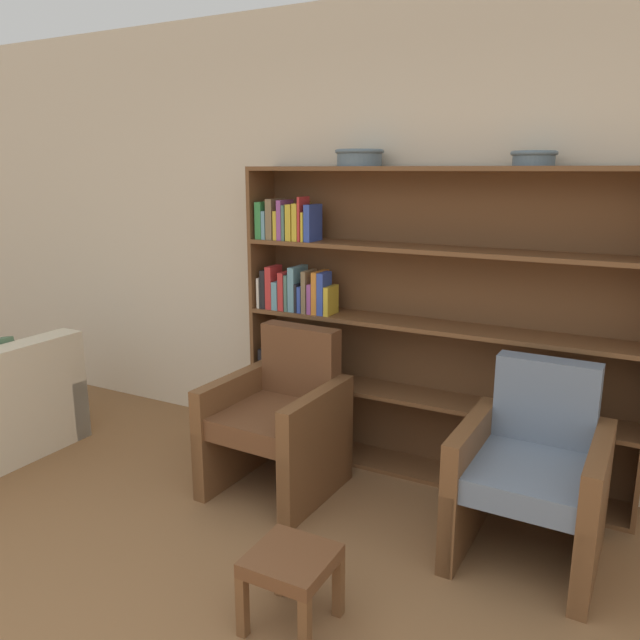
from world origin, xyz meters
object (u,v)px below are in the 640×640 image
object	(u,v)px
bowl_sage	(359,157)
armchair_cushioned	(532,474)
armchair_leather	(280,419)
bookshelf	(395,326)
footstool	(291,568)
bowl_terracotta	(534,157)

from	to	relation	value
bowl_sage	armchair_cushioned	world-z (taller)	bowl_sage
armchair_leather	armchair_cushioned	world-z (taller)	same
bookshelf	armchair_leather	size ratio (longest dim) A/B	2.55
bookshelf	bowl_sage	bearing A→B (deg)	-175.08
armchair_leather	armchair_cushioned	bearing A→B (deg)	-177.66
armchair_leather	footstool	xyz separation A→B (m)	(0.64, -0.96, -0.15)
bowl_sage	bowl_terracotta	world-z (taller)	bowl_sage
bowl_terracotta	bookshelf	bearing A→B (deg)	178.37
bowl_terracotta	armchair_leather	distance (m)	1.94
bowl_terracotta	armchair_cushioned	size ratio (longest dim) A/B	0.25
armchair_cushioned	bowl_terracotta	bearing A→B (deg)	-69.13
bookshelf	footstool	distance (m)	1.66
bookshelf	bowl_sage	distance (m)	1.00
bowl_sage	bookshelf	bearing A→B (deg)	4.92
armchair_leather	bowl_terracotta	bearing A→B (deg)	-152.93
bowl_sage	bowl_terracotta	size ratio (longest dim) A/B	1.22
footstool	armchair_cushioned	bearing A→B (deg)	52.27
armchair_cushioned	footstool	world-z (taller)	armchair_cushioned
bookshelf	bowl_sage	world-z (taller)	bowl_sage
bookshelf	bowl_sage	xyz separation A→B (m)	(-0.24, -0.02, 0.97)
bookshelf	footstool	xyz separation A→B (m)	(0.18, -1.52, -0.63)
bowl_terracotta	armchair_cushioned	world-z (taller)	bowl_terracotta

